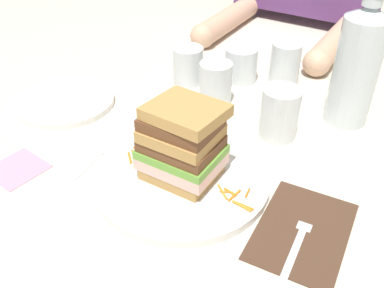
% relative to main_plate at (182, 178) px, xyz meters
% --- Properties ---
extents(ground_plane, '(3.00, 3.00, 0.00)m').
position_rel_main_plate_xyz_m(ground_plane, '(-0.01, 0.03, -0.01)').
color(ground_plane, beige).
extents(main_plate, '(0.28, 0.28, 0.01)m').
position_rel_main_plate_xyz_m(main_plate, '(0.00, 0.00, 0.00)').
color(main_plate, white).
rests_on(main_plate, ground_plane).
extents(sandwich, '(0.12, 0.10, 0.13)m').
position_rel_main_plate_xyz_m(sandwich, '(0.00, 0.00, 0.07)').
color(sandwich, tan).
rests_on(sandwich, main_plate).
extents(carrot_shred_0, '(0.01, 0.03, 0.00)m').
position_rel_main_plate_xyz_m(carrot_shred_0, '(-0.10, 0.02, 0.01)').
color(carrot_shred_0, orange).
rests_on(carrot_shred_0, main_plate).
extents(carrot_shred_1, '(0.02, 0.01, 0.00)m').
position_rel_main_plate_xyz_m(carrot_shred_1, '(-0.09, 0.01, 0.01)').
color(carrot_shred_1, orange).
rests_on(carrot_shred_1, main_plate).
extents(carrot_shred_2, '(0.03, 0.01, 0.00)m').
position_rel_main_plate_xyz_m(carrot_shred_2, '(-0.09, 0.02, 0.01)').
color(carrot_shred_2, orange).
rests_on(carrot_shred_2, main_plate).
extents(carrot_shred_3, '(0.02, 0.02, 0.00)m').
position_rel_main_plate_xyz_m(carrot_shred_3, '(-0.09, -0.01, 0.01)').
color(carrot_shred_3, orange).
rests_on(carrot_shred_3, main_plate).
extents(carrot_shred_4, '(0.02, 0.01, 0.00)m').
position_rel_main_plate_xyz_m(carrot_shred_4, '(-0.09, 0.00, 0.01)').
color(carrot_shred_4, orange).
rests_on(carrot_shred_4, main_plate).
extents(carrot_shred_5, '(0.01, 0.02, 0.00)m').
position_rel_main_plate_xyz_m(carrot_shred_5, '(0.11, 0.01, 0.01)').
color(carrot_shred_5, orange).
rests_on(carrot_shred_5, main_plate).
extents(carrot_shred_6, '(0.03, 0.02, 0.00)m').
position_rel_main_plate_xyz_m(carrot_shred_6, '(0.07, -0.00, 0.01)').
color(carrot_shred_6, orange).
rests_on(carrot_shred_6, main_plate).
extents(carrot_shred_7, '(0.01, 0.03, 0.00)m').
position_rel_main_plate_xyz_m(carrot_shred_7, '(0.09, -0.00, 0.01)').
color(carrot_shred_7, orange).
rests_on(carrot_shred_7, main_plate).
extents(carrot_shred_8, '(0.03, 0.00, 0.00)m').
position_rel_main_plate_xyz_m(carrot_shred_8, '(0.12, -0.01, 0.01)').
color(carrot_shred_8, orange).
rests_on(carrot_shred_8, main_plate).
extents(carrot_shred_9, '(0.02, 0.01, 0.00)m').
position_rel_main_plate_xyz_m(carrot_shred_9, '(0.08, -0.00, 0.01)').
color(carrot_shred_9, orange).
rests_on(carrot_shred_9, main_plate).
extents(carrot_shred_10, '(0.03, 0.01, 0.00)m').
position_rel_main_plate_xyz_m(carrot_shred_10, '(0.11, -0.02, 0.01)').
color(carrot_shred_10, orange).
rests_on(carrot_shred_10, main_plate).
extents(carrot_shred_11, '(0.02, 0.01, 0.00)m').
position_rel_main_plate_xyz_m(carrot_shred_11, '(0.08, 0.00, 0.01)').
color(carrot_shred_11, orange).
rests_on(carrot_shred_11, main_plate).
extents(napkin_dark, '(0.13, 0.18, 0.00)m').
position_rel_main_plate_xyz_m(napkin_dark, '(0.20, -0.00, -0.01)').
color(napkin_dark, '#4C3323').
rests_on(napkin_dark, ground_plane).
extents(fork, '(0.03, 0.17, 0.00)m').
position_rel_main_plate_xyz_m(fork, '(0.20, -0.02, -0.00)').
color(fork, silver).
rests_on(fork, napkin_dark).
extents(knife, '(0.04, 0.20, 0.00)m').
position_rel_main_plate_xyz_m(knife, '(-0.16, 0.01, -0.01)').
color(knife, silver).
rests_on(knife, ground_plane).
extents(juice_glass, '(0.07, 0.07, 0.09)m').
position_rel_main_plate_xyz_m(juice_glass, '(0.08, 0.20, 0.03)').
color(juice_glass, white).
rests_on(juice_glass, ground_plane).
extents(water_bottle, '(0.08, 0.08, 0.26)m').
position_rel_main_plate_xyz_m(water_bottle, '(0.17, 0.32, 0.11)').
color(water_bottle, silver).
rests_on(water_bottle, ground_plane).
extents(empty_tumbler_0, '(0.07, 0.07, 0.08)m').
position_rel_main_plate_xyz_m(empty_tumbler_0, '(-0.08, 0.36, 0.03)').
color(empty_tumbler_0, silver).
rests_on(empty_tumbler_0, ground_plane).
extents(empty_tumbler_1, '(0.06, 0.06, 0.09)m').
position_rel_main_plate_xyz_m(empty_tumbler_1, '(0.01, 0.39, 0.04)').
color(empty_tumbler_1, silver).
rests_on(empty_tumbler_1, ground_plane).
extents(empty_tumbler_2, '(0.07, 0.07, 0.08)m').
position_rel_main_plate_xyz_m(empty_tumbler_2, '(-0.17, 0.29, 0.03)').
color(empty_tumbler_2, silver).
rests_on(empty_tumbler_2, ground_plane).
extents(empty_tumbler_3, '(0.07, 0.07, 0.09)m').
position_rel_main_plate_xyz_m(empty_tumbler_3, '(-0.08, 0.25, 0.04)').
color(empty_tumbler_3, silver).
rests_on(empty_tumbler_3, ground_plane).
extents(side_plate, '(0.20, 0.20, 0.01)m').
position_rel_main_plate_xyz_m(side_plate, '(-0.33, 0.08, -0.00)').
color(side_plate, white).
rests_on(side_plate, ground_plane).
extents(napkin_pink, '(0.09, 0.09, 0.00)m').
position_rel_main_plate_xyz_m(napkin_pink, '(-0.25, -0.12, -0.01)').
color(napkin_pink, pink).
rests_on(napkin_pink, ground_plane).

